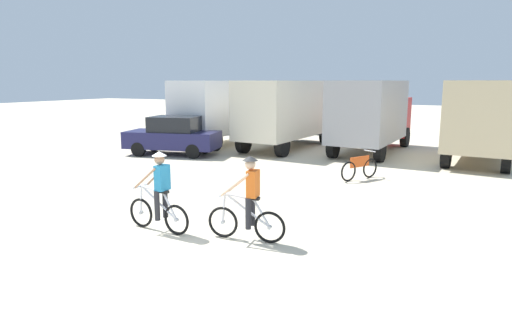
{
  "coord_description": "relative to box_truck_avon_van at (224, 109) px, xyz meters",
  "views": [
    {
      "loc": [
        5.53,
        -6.63,
        3.31
      ],
      "look_at": [
        0.06,
        4.49,
        1.1
      ],
      "focal_mm": 30.96,
      "sensor_mm": 36.0,
      "label": 1
    }
  ],
  "objects": [
    {
      "name": "box_truck_tan_camper",
      "position": [
        12.31,
        0.16,
        0.0
      ],
      "size": [
        2.82,
        6.89,
        3.35
      ],
      "color": "#CCB78E",
      "rests_on": "ground"
    },
    {
      "name": "bicycle_spare",
      "position": [
        8.61,
        -5.59,
        -1.48
      ],
      "size": [
        0.92,
        1.53,
        0.97
      ],
      "color": "black",
      "rests_on": "ground"
    },
    {
      "name": "cyclist_cowboy_hat",
      "position": [
        7.89,
        -12.49,
        -1.03
      ],
      "size": [
        1.72,
        0.52,
        1.82
      ],
      "color": "black",
      "rests_on": "ground"
    },
    {
      "name": "ground_plane",
      "position": [
        6.42,
        -13.76,
        -1.87
      ],
      "size": [
        120.0,
        120.0,
        0.0
      ],
      "primitive_type": "plane",
      "color": "beige"
    },
    {
      "name": "box_truck_avon_van",
      "position": [
        0.0,
        0.0,
        0.0
      ],
      "size": [
        2.9,
        6.92,
        3.35
      ],
      "color": "white",
      "rests_on": "ground"
    },
    {
      "name": "cyclist_orange_shirt",
      "position": [
        5.86,
        -12.85,
        -1.03
      ],
      "size": [
        1.73,
        0.52,
        1.82
      ],
      "color": "black",
      "rests_on": "ground"
    },
    {
      "name": "sedan_parked",
      "position": [
        -0.24,
        -4.16,
        -0.99
      ],
      "size": [
        4.48,
        2.64,
        1.76
      ],
      "color": "#1E1E4C",
      "rests_on": "ground"
    },
    {
      "name": "box_truck_cream_rv",
      "position": [
        3.63,
        -0.17,
        0.0
      ],
      "size": [
        2.91,
        6.92,
        3.35
      ],
      "color": "beige",
      "rests_on": "ground"
    },
    {
      "name": "box_truck_grey_hauler",
      "position": [
        7.72,
        0.44,
        0.0
      ],
      "size": [
        2.78,
        6.88,
        3.35
      ],
      "color": "#9E9EA3",
      "rests_on": "ground"
    }
  ]
}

